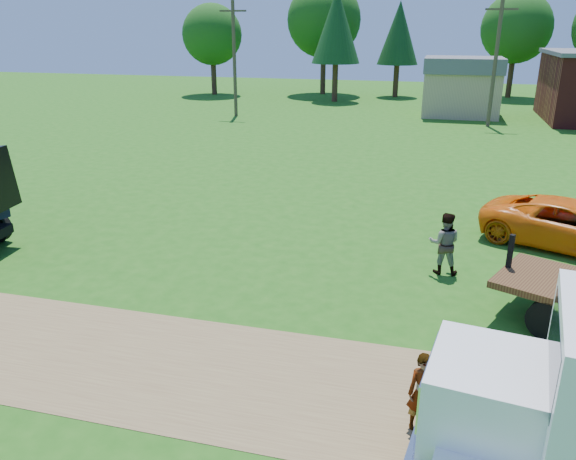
# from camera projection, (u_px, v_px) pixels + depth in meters

# --- Properties ---
(ground) EXTENTS (140.00, 140.00, 0.00)m
(ground) POSITION_uv_depth(u_px,v_px,m) (299.00, 387.00, 11.75)
(ground) COLOR #1E5913
(ground) RESTS_ON ground
(dirt_track) EXTENTS (120.00, 4.20, 0.01)m
(dirt_track) POSITION_uv_depth(u_px,v_px,m) (299.00, 387.00, 11.75)
(dirt_track) COLOR brown
(dirt_track) RESTS_ON ground
(orange_pickup) EXTENTS (6.33, 4.68, 1.60)m
(orange_pickup) POSITION_uv_depth(u_px,v_px,m) (571.00, 225.00, 18.90)
(orange_pickup) COLOR orange
(orange_pickup) RESTS_ON ground
(spectator_a) EXTENTS (0.63, 0.47, 1.58)m
(spectator_a) POSITION_uv_depth(u_px,v_px,m) (423.00, 393.00, 10.28)
(spectator_a) COLOR #999999
(spectator_a) RESTS_ON ground
(spectator_b) EXTENTS (0.94, 0.73, 1.93)m
(spectator_b) POSITION_uv_depth(u_px,v_px,m) (444.00, 243.00, 16.87)
(spectator_b) COLOR #999999
(spectator_b) RESTS_ON ground
(tan_shed) EXTENTS (6.20, 5.40, 4.70)m
(tan_shed) POSITION_uv_depth(u_px,v_px,m) (462.00, 86.00, 46.28)
(tan_shed) COLOR tan
(tan_shed) RESTS_ON ground
(utility_poles) EXTENTS (42.20, 0.28, 9.00)m
(utility_poles) POSITION_uv_depth(u_px,v_px,m) (495.00, 61.00, 40.47)
(utility_poles) COLOR #453A27
(utility_poles) RESTS_ON ground
(tree_row) EXTENTS (55.93, 13.71, 11.58)m
(tree_row) POSITION_uv_depth(u_px,v_px,m) (463.00, 26.00, 54.70)
(tree_row) COLOR #372316
(tree_row) RESTS_ON ground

